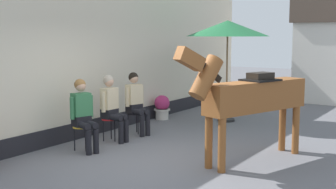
% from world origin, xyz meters
% --- Properties ---
extents(ground_plane, '(40.00, 40.00, 0.00)m').
position_xyz_m(ground_plane, '(0.00, 3.00, 0.00)').
color(ground_plane, slate).
extents(pub_facade_wall, '(0.34, 14.00, 3.40)m').
position_xyz_m(pub_facade_wall, '(-2.55, 1.50, 1.54)').
color(pub_facade_wall, beige).
rests_on(pub_facade_wall, ground_plane).
extents(seated_visitor_near, '(0.61, 0.48, 1.39)m').
position_xyz_m(seated_visitor_near, '(-1.57, 0.02, 0.78)').
color(seated_visitor_near, gold).
rests_on(seated_visitor_near, ground_plane).
extents(seated_visitor_middle, '(0.61, 0.49, 1.39)m').
position_xyz_m(seated_visitor_middle, '(-1.64, 0.96, 0.78)').
color(seated_visitor_middle, red).
rests_on(seated_visitor_middle, ground_plane).
extents(seated_visitor_far, '(0.61, 0.48, 1.39)m').
position_xyz_m(seated_visitor_far, '(-1.63, 1.80, 0.78)').
color(seated_visitor_far, black).
rests_on(seated_visitor_far, ground_plane).
extents(saddled_horse_center, '(1.26, 2.87, 2.06)m').
position_xyz_m(saddled_horse_center, '(1.41, 1.05, 1.16)').
color(saddled_horse_center, brown).
rests_on(saddled_horse_center, ground_plane).
extents(flower_planter_farthest, '(0.43, 0.43, 0.64)m').
position_xyz_m(flower_planter_farthest, '(-2.12, 3.61, 0.33)').
color(flower_planter_farthest, beige).
rests_on(flower_planter_farthest, ground_plane).
extents(cafe_parasol, '(2.10, 2.10, 2.58)m').
position_xyz_m(cafe_parasol, '(-0.59, 4.30, 2.36)').
color(cafe_parasol, black).
rests_on(cafe_parasol, ground_plane).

